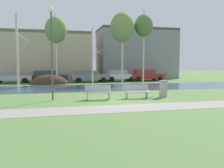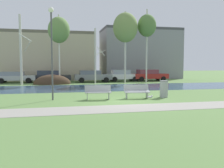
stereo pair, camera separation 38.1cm
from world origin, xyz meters
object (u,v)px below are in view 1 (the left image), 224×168
bench_left (98,92)px  streetlamp (52,39)px  parked_van_nearest_silver (11,77)px  parked_wagon_fourth_white (119,75)px  parked_suv_fifth_red (146,75)px  trash_bin (163,89)px  parked_hatch_third_grey (89,76)px  parked_sedan_second_dark (47,76)px  bench_right (137,91)px  seagull (150,97)px

bench_left → streetlamp: bearing=171.3°
bench_left → parked_van_nearest_silver: (-7.51, 15.59, 0.25)m
parked_wagon_fourth_white → parked_suv_fifth_red: parked_suv_fifth_red is taller
trash_bin → parked_van_nearest_silver: size_ratio=0.24×
bench_left → parked_hatch_third_grey: size_ratio=0.36×
parked_van_nearest_silver → parked_sedan_second_dark: size_ratio=0.97×
streetlamp → parked_sedan_second_dark: 15.82m
trash_bin → streetlamp: (-7.07, 0.28, 3.09)m
parked_sedan_second_dark → parked_wagon_fourth_white: size_ratio=1.15×
trash_bin → parked_sedan_second_dark: size_ratio=0.24×
bench_left → parked_hatch_third_grey: parked_hatch_third_grey is taller
parked_hatch_third_grey → streetlamp: bearing=-106.5°
parked_van_nearest_silver → parked_sedan_second_dark: parked_sedan_second_dark is taller
bench_left → parked_van_nearest_silver: size_ratio=0.37×
streetlamp → parked_suv_fifth_red: streetlamp is taller
streetlamp → parked_van_nearest_silver: 16.19m
parked_suv_fifth_red → trash_bin: bearing=-107.9°
parked_suv_fifth_red → bench_right: bearing=-113.9°
bench_right → parked_wagon_fourth_white: size_ratio=0.41×
streetlamp → parked_sedan_second_dark: (-0.75, 15.54, -2.90)m
bench_right → parked_van_nearest_silver: bearing=122.6°
bench_right → seagull: bench_right is taller
streetlamp → bench_right: bearing=-4.6°
parked_sedan_second_dark → parked_suv_fifth_red: (12.81, -0.37, 0.04)m
seagull → parked_sedan_second_dark: 17.70m
parked_hatch_third_grey → parked_wagon_fourth_white: size_ratio=1.12×
streetlamp → parked_sedan_second_dark: size_ratio=1.18×
bench_left → parked_suv_fifth_red: parked_suv_fifth_red is taller
bench_right → parked_wagon_fourth_white: 16.01m
parked_hatch_third_grey → seagull: bearing=-84.1°
bench_left → streetlamp: size_ratio=0.30×
parked_sedan_second_dark → parked_hatch_third_grey: 5.15m
seagull → parked_sedan_second_dark: (-6.65, 16.39, 0.63)m
parked_hatch_third_grey → parked_suv_fifth_red: (7.75, 0.64, 0.02)m
bench_right → parked_hatch_third_grey: parked_hatch_third_grey is taller
seagull → parked_van_nearest_silver: (-10.71, 16.03, 0.59)m
seagull → parked_hatch_third_grey: size_ratio=0.09×
bench_left → parked_sedan_second_dark: parked_sedan_second_dark is taller
parked_van_nearest_silver → parked_suv_fifth_red: bearing=-0.0°
streetlamp → bench_left: bearing=-8.7°
bench_right → parked_van_nearest_silver: 18.51m
parked_van_nearest_silver → parked_wagon_fourth_white: bearing=0.4°
parked_hatch_third_grey → trash_bin: bearing=-79.4°
bench_left → parked_suv_fifth_red: bearing=59.0°
streetlamp → parked_sedan_second_dark: streetlamp is taller
parked_wagon_fourth_white → parked_suv_fifth_red: 3.69m
bench_left → parked_sedan_second_dark: (-3.45, 15.95, 0.29)m
parked_hatch_third_grey → parked_wagon_fourth_white: 4.13m
trash_bin → parked_van_nearest_silver: (-11.89, 15.45, 0.16)m
bench_right → parked_van_nearest_silver: parked_van_nearest_silver is taller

